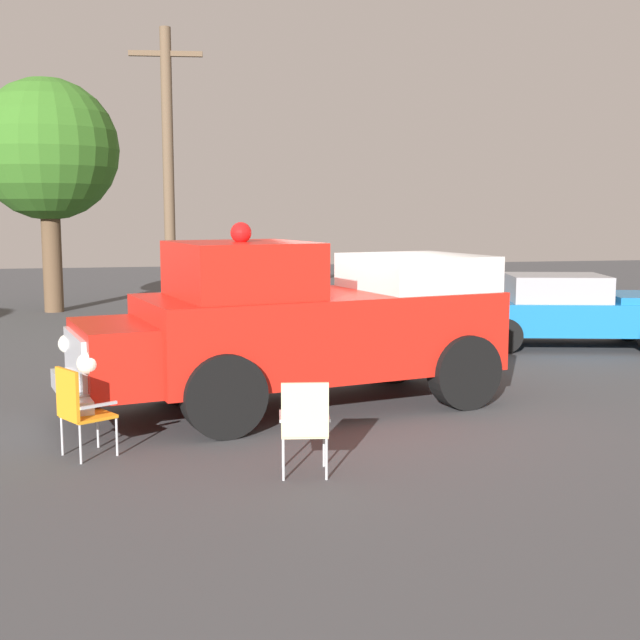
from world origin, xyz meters
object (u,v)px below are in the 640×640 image
object	(u,v)px
lawn_chair_by_car	(78,406)
oak_tree_distant	(48,151)
lawn_chair_spare	(305,421)
utility_pole	(168,173)
vintage_fire_truck	(305,323)
classic_hot_rod	(572,310)
spectator_standing	(276,310)

from	to	relation	value
lawn_chair_by_car	oak_tree_distant	distance (m)	14.63
lawn_chair_spare	oak_tree_distant	size ratio (longest dim) A/B	0.16
lawn_chair_spare	utility_pole	xyz separation A→B (m)	(1.01, -11.87, 3.03)
vintage_fire_truck	classic_hot_rod	distance (m)	7.46
classic_hot_rod	oak_tree_distant	distance (m)	14.14
vintage_fire_truck	utility_pole	xyz separation A→B (m)	(1.58, -8.88, 2.42)
vintage_fire_truck	utility_pole	distance (m)	9.34
classic_hot_rod	spectator_standing	size ratio (longest dim) A/B	2.79
classic_hot_rod	lawn_chair_by_car	xyz separation A→B (m)	(9.18, 5.83, -0.16)
spectator_standing	oak_tree_distant	distance (m)	10.60
vintage_fire_truck	lawn_chair_spare	size ratio (longest dim) A/B	6.17
classic_hot_rod	lawn_chair_spare	distance (m)	9.79
oak_tree_distant	lawn_chair_spare	bearing A→B (deg)	105.07
spectator_standing	vintage_fire_truck	bearing A→B (deg)	88.15
vintage_fire_truck	oak_tree_distant	size ratio (longest dim) A/B	1.01
oak_tree_distant	utility_pole	distance (m)	4.60
spectator_standing	lawn_chair_spare	bearing A→B (deg)	83.91
vintage_fire_truck	lawn_chair_spare	world-z (taller)	vintage_fire_truck
lawn_chair_spare	oak_tree_distant	distance (m)	16.19
classic_hot_rod	utility_pole	bearing A→B (deg)	-31.79
vintage_fire_truck	lawn_chair_by_car	distance (m)	3.47
lawn_chair_by_car	lawn_chair_spare	xyz separation A→B (m)	(-2.33, 1.17, 0.00)
spectator_standing	oak_tree_distant	bearing A→B (deg)	-61.62
oak_tree_distant	vintage_fire_truck	bearing A→B (deg)	110.89
classic_hot_rod	lawn_chair_spare	world-z (taller)	classic_hot_rod
utility_pole	lawn_chair_by_car	bearing A→B (deg)	82.98
lawn_chair_by_car	spectator_standing	bearing A→B (deg)	-120.10
lawn_chair_spare	oak_tree_distant	world-z (taller)	oak_tree_distant
lawn_chair_by_car	oak_tree_distant	xyz separation A→B (m)	(1.76, -14.04, 3.74)
lawn_chair_by_car	spectator_standing	world-z (taller)	spectator_standing
vintage_fire_truck	lawn_chair_by_car	size ratio (longest dim) A/B	6.17
vintage_fire_truck	lawn_chair_spare	distance (m)	3.10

